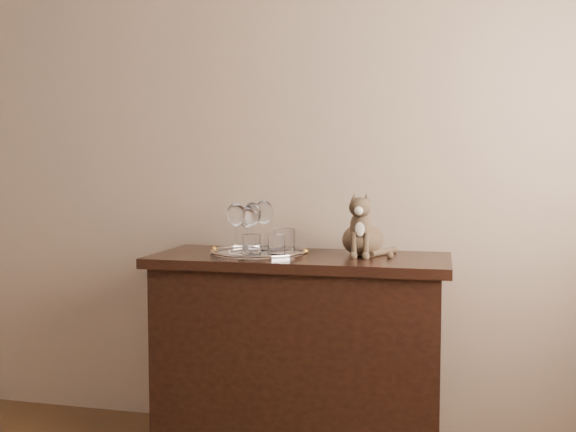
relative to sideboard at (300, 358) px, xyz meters
name	(u,v)px	position (x,y,z in m)	size (l,w,h in m)	color
wall_back	(189,138)	(-0.60, 0.31, 0.93)	(4.00, 0.10, 2.70)	tan
sideboard	(300,358)	(0.00, 0.00, 0.00)	(1.20, 0.50, 0.85)	black
tray	(259,253)	(-0.17, -0.01, 0.43)	(0.40, 0.40, 0.01)	silver
wine_glass_a	(247,229)	(-0.24, 0.04, 0.53)	(0.07, 0.07, 0.19)	white
wine_glass_b	(264,225)	(-0.17, 0.07, 0.54)	(0.08, 0.08, 0.21)	silver
wine_glass_c	(236,228)	(-0.26, -0.02, 0.54)	(0.08, 0.08, 0.21)	white
wine_glass_d	(252,227)	(-0.21, 0.02, 0.54)	(0.08, 0.08, 0.21)	white
tumbler_a	(277,244)	(-0.08, -0.05, 0.47)	(0.07, 0.07, 0.08)	white
tumbler_b	(252,245)	(-0.18, -0.10, 0.48)	(0.07, 0.07, 0.08)	silver
tumbler_c	(285,241)	(-0.07, 0.01, 0.48)	(0.09, 0.09, 0.10)	silver
cat	(363,224)	(0.25, 0.06, 0.55)	(0.26, 0.24, 0.26)	brown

